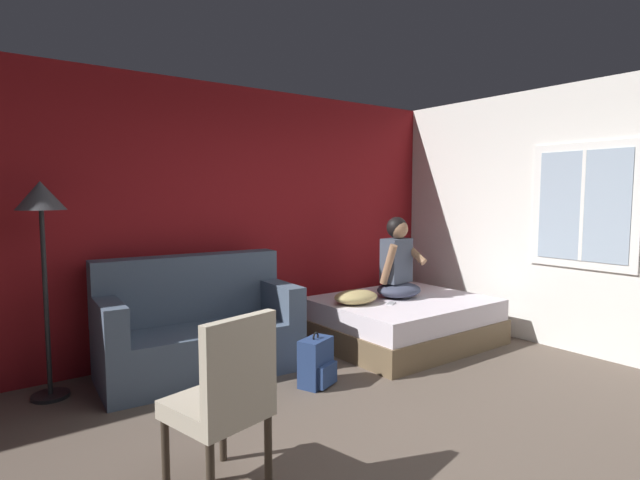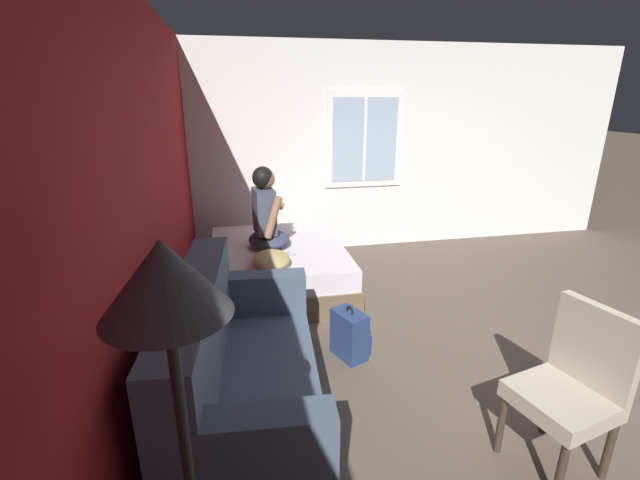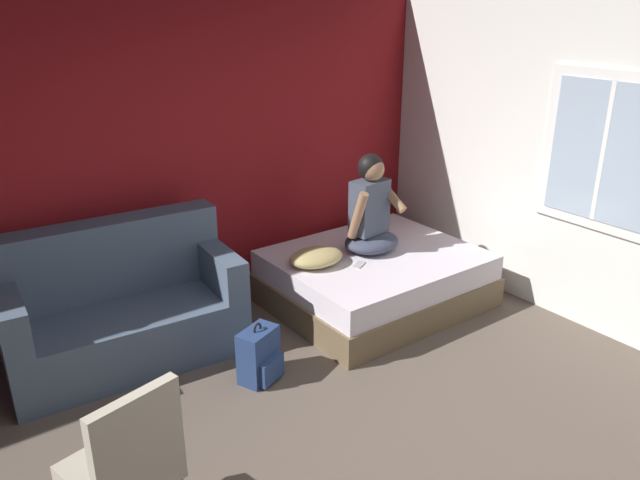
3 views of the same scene
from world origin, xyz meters
name	(u,v)px [view 2 (image 2 of 3)]	position (x,y,z in m)	size (l,w,h in m)	color
ground_plane	(501,350)	(0.00, 0.00, 0.00)	(40.00, 40.00, 0.00)	brown
wall_back_accent	(135,214)	(0.00, 2.75, 1.35)	(10.60, 0.16, 2.70)	maroon
wall_side_with_window	(390,149)	(2.88, 0.01, 1.35)	(0.19, 6.75, 2.70)	silver
bed	(278,267)	(1.66, 1.71, 0.24)	(1.78, 1.47, 0.48)	brown
couch	(240,378)	(-0.48, 2.18, 0.39)	(1.76, 0.95, 1.04)	#47566B
side_chair	(572,384)	(-1.10, 0.37, 0.53)	(0.55, 0.55, 0.98)	#382D23
person_seated	(266,215)	(1.67, 1.82, 0.84)	(0.57, 0.50, 0.88)	#383D51
backpack	(350,335)	(0.19, 1.28, 0.19)	(0.35, 0.32, 0.46)	navy
throw_pillow	(271,260)	(1.09, 1.83, 0.55)	(0.48, 0.36, 0.14)	tan
cell_phone	(290,254)	(1.37, 1.60, 0.48)	(0.07, 0.14, 0.01)	#B7B7BC
floor_lamp	(171,331)	(-1.65, 2.34, 1.43)	(0.36, 0.36, 1.70)	black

